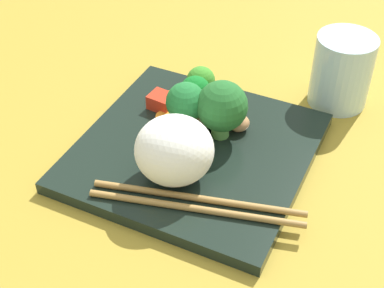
{
  "coord_description": "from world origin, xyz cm",
  "views": [
    {
      "loc": [
        -46.24,
        -19.52,
        44.98
      ],
      "look_at": [
        -1.81,
        -0.46,
        3.53
      ],
      "focal_mm": 53.14,
      "sensor_mm": 36.0,
      "label": 1
    }
  ],
  "objects_px": {
    "drinking_glass": "(342,71)",
    "square_plate": "(194,152)",
    "broccoli_floret_1": "(222,107)",
    "chopstick_pair": "(197,203)",
    "carrot_slice_4": "(234,106)",
    "rice_mound": "(177,151)"
  },
  "relations": [
    {
      "from": "drinking_glass",
      "to": "rice_mound",
      "type": "bearing_deg",
      "value": 151.3
    },
    {
      "from": "broccoli_floret_1",
      "to": "drinking_glass",
      "type": "xyz_separation_m",
      "value": [
        0.14,
        -0.11,
        -0.01
      ]
    },
    {
      "from": "rice_mound",
      "to": "broccoli_floret_1",
      "type": "distance_m",
      "value": 0.09
    },
    {
      "from": "broccoli_floret_1",
      "to": "drinking_glass",
      "type": "bearing_deg",
      "value": -37.08
    },
    {
      "from": "broccoli_floret_1",
      "to": "chopstick_pair",
      "type": "distance_m",
      "value": 0.13
    },
    {
      "from": "drinking_glass",
      "to": "carrot_slice_4",
      "type": "bearing_deg",
      "value": 127.56
    },
    {
      "from": "square_plate",
      "to": "drinking_glass",
      "type": "bearing_deg",
      "value": -36.29
    },
    {
      "from": "carrot_slice_4",
      "to": "chopstick_pair",
      "type": "height_order",
      "value": "chopstick_pair"
    },
    {
      "from": "broccoli_floret_1",
      "to": "chopstick_pair",
      "type": "height_order",
      "value": "broccoli_floret_1"
    },
    {
      "from": "square_plate",
      "to": "rice_mound",
      "type": "xyz_separation_m",
      "value": [
        -0.05,
        -0.0,
        0.05
      ]
    },
    {
      "from": "square_plate",
      "to": "chopstick_pair",
      "type": "bearing_deg",
      "value": -155.44
    },
    {
      "from": "chopstick_pair",
      "to": "drinking_glass",
      "type": "distance_m",
      "value": 0.28
    },
    {
      "from": "rice_mound",
      "to": "drinking_glass",
      "type": "xyz_separation_m",
      "value": [
        0.23,
        -0.13,
        -0.01
      ]
    },
    {
      "from": "chopstick_pair",
      "to": "drinking_glass",
      "type": "bearing_deg",
      "value": 59.33
    },
    {
      "from": "broccoli_floret_1",
      "to": "chopstick_pair",
      "type": "relative_size",
      "value": 0.33
    },
    {
      "from": "chopstick_pair",
      "to": "drinking_glass",
      "type": "height_order",
      "value": "drinking_glass"
    },
    {
      "from": "rice_mound",
      "to": "carrot_slice_4",
      "type": "height_order",
      "value": "rice_mound"
    },
    {
      "from": "broccoli_floret_1",
      "to": "carrot_slice_4",
      "type": "relative_size",
      "value": 2.87
    },
    {
      "from": "square_plate",
      "to": "drinking_glass",
      "type": "height_order",
      "value": "drinking_glass"
    },
    {
      "from": "broccoli_floret_1",
      "to": "carrot_slice_4",
      "type": "distance_m",
      "value": 0.07
    },
    {
      "from": "rice_mound",
      "to": "broccoli_floret_1",
      "type": "height_order",
      "value": "rice_mound"
    },
    {
      "from": "drinking_glass",
      "to": "square_plate",
      "type": "bearing_deg",
      "value": 143.71
    }
  ]
}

